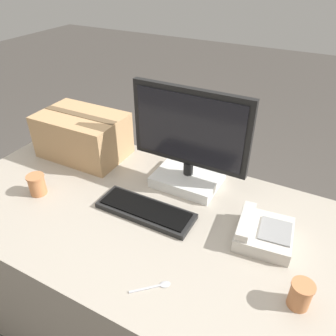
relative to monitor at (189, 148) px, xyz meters
name	(u,v)px	position (x,y,z in m)	size (l,w,h in m)	color
ground_plane	(155,317)	(-0.04, -0.27, -0.91)	(12.00, 12.00, 0.00)	#47423D
office_desk	(153,273)	(-0.04, -0.27, -0.55)	(1.80, 0.90, 0.73)	#A89E8E
monitor	(189,148)	(0.00, 0.00, 0.00)	(0.53, 0.24, 0.45)	white
keyboard	(146,210)	(-0.06, -0.27, -0.17)	(0.41, 0.14, 0.03)	black
desk_phone	(262,233)	(0.40, -0.19, -0.15)	(0.22, 0.23, 0.08)	beige
paper_cup_left	(37,185)	(-0.55, -0.38, -0.14)	(0.08, 0.08, 0.09)	#BC7547
paper_cup_right	(300,295)	(0.56, -0.41, -0.14)	(0.07, 0.07, 0.09)	#BC7547
spoon	(157,286)	(0.15, -0.56, -0.18)	(0.11, 0.10, 0.00)	#B2B2B7
cardboard_box	(83,135)	(-0.58, -0.02, -0.08)	(0.43, 0.29, 0.23)	tan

